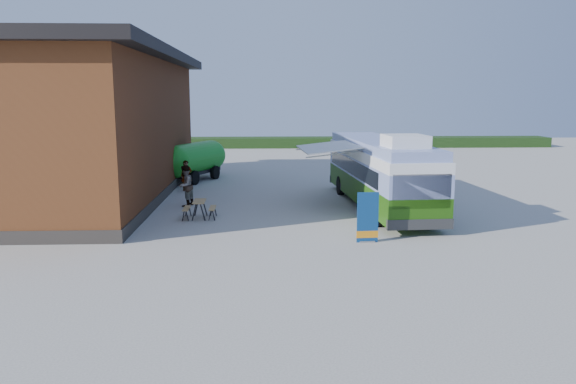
{
  "coord_description": "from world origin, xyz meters",
  "views": [
    {
      "loc": [
        -1.41,
        -19.59,
        5.18
      ],
      "look_at": [
        -0.46,
        2.47,
        1.4
      ],
      "focal_mm": 35.0,
      "sensor_mm": 36.0,
      "label": 1
    }
  ],
  "objects_px": {
    "banner": "(368,222)",
    "person_a": "(186,176)",
    "person_b": "(185,186)",
    "slurry_tanker": "(194,159)",
    "bus": "(380,170)",
    "picnic_table": "(199,205)"
  },
  "relations": [
    {
      "from": "person_a",
      "to": "bus",
      "type": "bearing_deg",
      "value": -41.71
    },
    {
      "from": "bus",
      "to": "banner",
      "type": "height_order",
      "value": "bus"
    },
    {
      "from": "person_b",
      "to": "slurry_tanker",
      "type": "bearing_deg",
      "value": -154.57
    },
    {
      "from": "picnic_table",
      "to": "person_a",
      "type": "relative_size",
      "value": 0.81
    },
    {
      "from": "banner",
      "to": "person_a",
      "type": "relative_size",
      "value": 1.08
    },
    {
      "from": "picnic_table",
      "to": "person_b",
      "type": "height_order",
      "value": "person_b"
    },
    {
      "from": "slurry_tanker",
      "to": "person_a",
      "type": "bearing_deg",
      "value": -66.06
    },
    {
      "from": "banner",
      "to": "person_a",
      "type": "xyz_separation_m",
      "value": [
        -7.98,
        11.5,
        0.1
      ]
    },
    {
      "from": "person_b",
      "to": "bus",
      "type": "bearing_deg",
      "value": 107.5
    },
    {
      "from": "bus",
      "to": "person_a",
      "type": "height_order",
      "value": "bus"
    },
    {
      "from": "bus",
      "to": "person_b",
      "type": "bearing_deg",
      "value": 172.37
    },
    {
      "from": "picnic_table",
      "to": "person_b",
      "type": "bearing_deg",
      "value": 108.55
    },
    {
      "from": "person_b",
      "to": "banner",
      "type": "bearing_deg",
      "value": 67.96
    },
    {
      "from": "person_b",
      "to": "slurry_tanker",
      "type": "distance_m",
      "value": 7.96
    },
    {
      "from": "person_a",
      "to": "person_b",
      "type": "distance_m",
      "value": 4.46
    },
    {
      "from": "bus",
      "to": "person_a",
      "type": "bearing_deg",
      "value": 148.8
    },
    {
      "from": "bus",
      "to": "picnic_table",
      "type": "distance_m",
      "value": 8.54
    },
    {
      "from": "banner",
      "to": "slurry_tanker",
      "type": "distance_m",
      "value": 17.01
    },
    {
      "from": "person_a",
      "to": "slurry_tanker",
      "type": "bearing_deg",
      "value": 75.9
    },
    {
      "from": "bus",
      "to": "person_b",
      "type": "distance_m",
      "value": 9.22
    },
    {
      "from": "person_a",
      "to": "person_b",
      "type": "height_order",
      "value": "person_b"
    },
    {
      "from": "picnic_table",
      "to": "slurry_tanker",
      "type": "bearing_deg",
      "value": 97.31
    }
  ]
}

